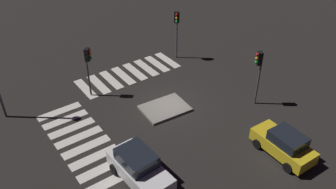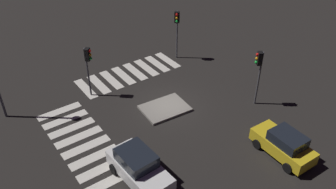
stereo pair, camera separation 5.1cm
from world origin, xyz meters
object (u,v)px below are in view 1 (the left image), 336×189
at_px(car_yellow, 284,144).
at_px(car_white, 139,168).
at_px(traffic_light_south, 177,24).
at_px(traffic_island, 165,108).
at_px(traffic_light_east, 88,61).
at_px(traffic_light_west, 259,65).

height_order(car_yellow, car_white, car_white).
height_order(car_yellow, traffic_light_south, traffic_light_south).
distance_m(car_yellow, traffic_light_south, 14.22).
height_order(traffic_island, traffic_light_east, traffic_light_east).
distance_m(car_white, traffic_light_west, 11.16).
bearing_deg(traffic_light_south, traffic_island, -1.34).
bearing_deg(traffic_light_south, traffic_light_east, -41.69).
distance_m(traffic_island, traffic_light_west, 7.36).
bearing_deg(car_yellow, traffic_light_east, 29.67).
bearing_deg(traffic_island, traffic_light_south, -133.03).
bearing_deg(traffic_island, traffic_light_east, -53.66).
xyz_separation_m(traffic_island, traffic_light_east, (3.48, -4.73, 2.98)).
relative_size(car_white, traffic_light_south, 0.99).
xyz_separation_m(traffic_light_west, traffic_light_east, (9.27, -7.98, -0.20)).
bearing_deg(traffic_island, traffic_light_west, 150.70).
bearing_deg(traffic_island, car_white, 42.40).
bearing_deg(traffic_island, car_yellow, 111.58).
relative_size(traffic_light_west, traffic_light_east, 1.07).
bearing_deg(car_yellow, traffic_light_west, -26.18).
bearing_deg(traffic_light_east, traffic_island, -4.88).
bearing_deg(car_yellow, car_white, 69.35).
xyz_separation_m(car_white, traffic_light_east, (-1.56, -9.34, 2.14)).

